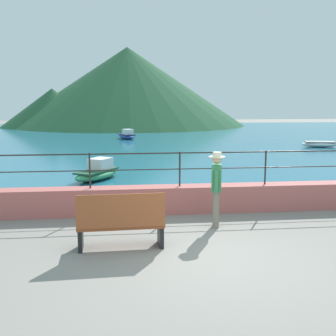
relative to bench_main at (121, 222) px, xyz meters
name	(u,v)px	position (x,y,z in m)	size (l,w,h in m)	color
ground_plane	(204,257)	(1.52, -0.63, -0.56)	(120.00, 120.00, 0.00)	gray
promenade_wall	(180,199)	(1.52, 2.57, -0.21)	(20.00, 0.56, 0.70)	#BC605B
railing	(180,162)	(1.52, 2.57, 0.78)	(18.44, 0.04, 0.90)	#282623
lake_water	(140,138)	(1.52, 25.21, -0.53)	(64.00, 44.32, 0.06)	#236B89
hill_main	(128,87)	(0.85, 43.82, 4.22)	(28.90, 28.90, 9.55)	#1E4C2D
hill_secondary	(53,108)	(-7.82, 40.57, 1.65)	(11.83, 11.83, 4.42)	#1E4C2D
bench_main	(121,222)	(0.00, 0.00, 0.00)	(1.72, 0.61, 1.13)	#9E4C28
person_walking	(216,185)	(2.18, 1.22, 0.42)	(0.38, 0.55, 1.75)	slate
boat_0	(127,135)	(0.43, 23.84, -0.23)	(1.69, 2.47, 0.76)	#2D4C9E
boat_1	(320,144)	(12.48, 16.58, -0.30)	(2.44, 1.36, 0.36)	white
boat_2	(98,172)	(-0.87, 7.16, -0.23)	(1.97, 2.43, 0.76)	#338C59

